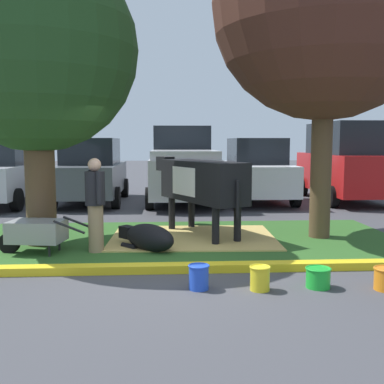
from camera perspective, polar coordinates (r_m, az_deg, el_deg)
ground_plane at (r=6.93m, az=-3.09°, el=-9.84°), size 80.00×80.00×0.00m
grass_island at (r=9.05m, az=-0.82°, el=-5.93°), size 8.37×4.04×0.02m
curb_yellow at (r=6.94m, az=0.05°, el=-9.30°), size 9.57×0.24×0.12m
hay_bedding at (r=9.21m, az=0.12°, el=-5.62°), size 3.29×2.52×0.04m
shade_tree_left at (r=9.07m, az=-18.71°, el=16.10°), size 3.66×3.66×5.39m
shade_tree_right at (r=9.80m, az=16.17°, el=21.15°), size 4.36×4.36×6.68m
cow_holstein at (r=9.35m, az=0.96°, el=1.32°), size 1.79×2.94×1.57m
calf_lying at (r=8.20m, az=-5.41°, el=-5.60°), size 1.14×1.16×0.48m
person_handler at (r=8.10m, az=-11.82°, el=-1.26°), size 0.34×0.49×1.64m
wheelbarrow at (r=8.35m, az=-18.72°, el=-4.67°), size 1.62×0.74×0.63m
bucket_blue at (r=6.12m, az=0.84°, el=-10.37°), size 0.28×0.28×0.32m
bucket_yellow at (r=6.14m, az=8.36°, el=-10.40°), size 0.28×0.28×0.32m
bucket_green at (r=6.41m, az=15.27°, el=-10.08°), size 0.34×0.34×0.27m
sedan_blue at (r=15.19m, az=-22.50°, el=2.25°), size 2.04×4.41×2.02m
sedan_silver at (r=14.86m, az=-12.28°, el=2.50°), size 2.04×4.41×2.02m
pickup_truck_black at (r=14.87m, az=-1.18°, el=3.14°), size 2.24×5.41×2.42m
hatchback_white at (r=14.96m, az=7.87°, el=2.61°), size 2.04×4.41×2.02m
suv_dark_grey at (r=15.72m, az=18.42°, el=3.56°), size 2.14×4.61×2.52m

